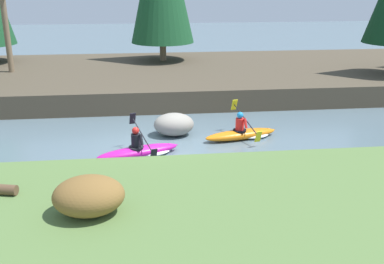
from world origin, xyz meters
name	(u,v)px	position (x,y,z in m)	size (l,w,h in m)	color
ground_plane	(163,147)	(0.00, 0.00, 0.00)	(90.00, 90.00, 0.00)	slate
riverbank_near	(177,231)	(0.00, -6.06, 0.37)	(44.00, 6.75, 0.75)	#56753D
riverbank_far	(154,78)	(0.00, 9.07, 0.48)	(44.00, 10.59, 0.96)	#4C4233
bare_tree_downstream	(6,25)	(-7.12, 9.02, 3.27)	(2.74, 2.71, 4.90)	#7A664C
shrub_clump_third	(89,196)	(-1.81, -5.75, 1.15)	(1.49, 1.25, 0.81)	brown
kayaker_lead	(244,133)	(2.91, 0.48, 0.20)	(2.78, 2.05, 1.20)	orange
kayaker_middle	(141,150)	(-0.73, -0.79, 0.20)	(2.75, 2.01, 1.20)	#C61999
boulder_midstream	(174,124)	(0.47, 1.14, 0.41)	(1.46, 1.14, 0.82)	gray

